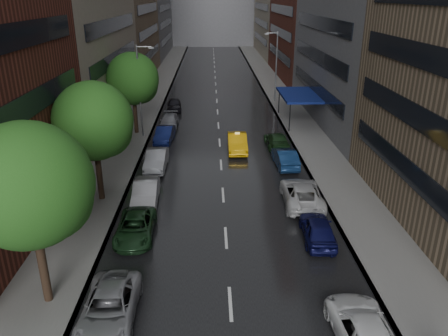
{
  "coord_description": "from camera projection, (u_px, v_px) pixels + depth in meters",
  "views": [
    {
      "loc": [
        -0.81,
        -12.72,
        13.61
      ],
      "look_at": [
        0.0,
        13.77,
        3.0
      ],
      "focal_mm": 35.0,
      "sensor_mm": 36.0,
      "label": 1
    }
  ],
  "objects": [
    {
      "name": "tree_far",
      "position": [
        133.0,
        79.0,
        43.5
      ],
      "size": [
        5.24,
        5.24,
        8.34
      ],
      "color": "#382619",
      "rests_on": "ground"
    },
    {
      "name": "tree_mid",
      "position": [
        93.0,
        121.0,
        28.79
      ],
      "size": [
        5.3,
        5.3,
        8.45
      ],
      "color": "#382619",
      "rests_on": "ground"
    },
    {
      "name": "street_lamp_right",
      "position": [
        276.0,
        65.0,
        57.05
      ],
      "size": [
        1.74,
        0.22,
        9.0
      ],
      "color": "gray",
      "rests_on": "sidewalk_right"
    },
    {
      "name": "taxi",
      "position": [
        237.0,
        143.0,
        40.34
      ],
      "size": [
        1.74,
        4.93,
        1.62
      ],
      "primitive_type": "imported",
      "rotation": [
        0.0,
        0.0,
        -0.01
      ],
      "color": "#E4A10C",
      "rests_on": "ground"
    },
    {
      "name": "sidewalk_left",
      "position": [
        154.0,
        94.0,
        63.0
      ],
      "size": [
        4.0,
        140.0,
        0.15
      ],
      "primitive_type": "cube",
      "color": "gray",
      "rests_on": "ground"
    },
    {
      "name": "parked_cars_right",
      "position": [
        302.0,
        196.0,
        29.9
      ],
      "size": [
        2.81,
        30.04,
        1.56
      ],
      "color": "white",
      "rests_on": "ground"
    },
    {
      "name": "street_lamp_left",
      "position": [
        140.0,
        89.0,
        42.69
      ],
      "size": [
        1.74,
        0.22,
        9.0
      ],
      "color": "gray",
      "rests_on": "sidewalk_left"
    },
    {
      "name": "awning",
      "position": [
        299.0,
        95.0,
        48.45
      ],
      "size": [
        4.0,
        8.0,
        3.12
      ],
      "color": "navy",
      "rests_on": "sidewalk_right"
    },
    {
      "name": "tree_near",
      "position": [
        28.0,
        186.0,
        18.48
      ],
      "size": [
        5.54,
        5.54,
        8.83
      ],
      "color": "#382619",
      "rests_on": "ground"
    },
    {
      "name": "road",
      "position": [
        216.0,
        95.0,
        63.28
      ],
      "size": [
        14.0,
        140.0,
        0.01
      ],
      "primitive_type": "cube",
      "color": "black",
      "rests_on": "ground"
    },
    {
      "name": "sidewalk_right",
      "position": [
        278.0,
        94.0,
        63.51
      ],
      "size": [
        4.0,
        140.0,
        0.15
      ],
      "primitive_type": "cube",
      "color": "gray",
      "rests_on": "ground"
    },
    {
      "name": "parked_cars_left",
      "position": [
        155.0,
        166.0,
        35.14
      ],
      "size": [
        2.41,
        42.61,
        1.57
      ],
      "color": "gray",
      "rests_on": "ground"
    }
  ]
}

